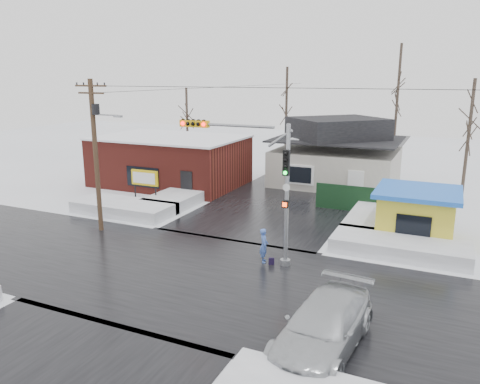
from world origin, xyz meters
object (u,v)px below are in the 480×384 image
at_px(car, 324,326).
at_px(marquee_sign, 145,179).
at_px(utility_pole, 96,147).
at_px(kiosk, 416,213).
at_px(traffic_signal, 257,173).
at_px(pedestrian, 264,246).

bearing_deg(car, marquee_sign, 146.83).
distance_m(utility_pole, kiosk, 18.95).
relative_size(traffic_signal, utility_pole, 0.78).
distance_m(utility_pole, marquee_sign, 6.87).
height_order(utility_pole, kiosk, utility_pole).
xyz_separation_m(traffic_signal, car, (5.15, -6.37, -3.69)).
bearing_deg(pedestrian, marquee_sign, 37.41).
height_order(marquee_sign, car, marquee_sign).
xyz_separation_m(traffic_signal, marquee_sign, (-11.43, 6.53, -2.62)).
bearing_deg(marquee_sign, car, -37.88).
bearing_deg(marquee_sign, utility_pole, -79.87).
distance_m(kiosk, car, 13.55).
xyz_separation_m(traffic_signal, pedestrian, (0.45, -0.05, -3.66)).
bearing_deg(utility_pole, pedestrian, -3.09).
bearing_deg(utility_pole, marquee_sign, 100.13).
bearing_deg(kiosk, pedestrian, -133.08).
distance_m(marquee_sign, pedestrian, 13.62).
height_order(traffic_signal, car, traffic_signal).
height_order(utility_pole, car, utility_pole).
bearing_deg(traffic_signal, utility_pole, 177.05).
xyz_separation_m(marquee_sign, kiosk, (18.50, 0.50, -0.46)).
bearing_deg(utility_pole, kiosk, 20.44).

